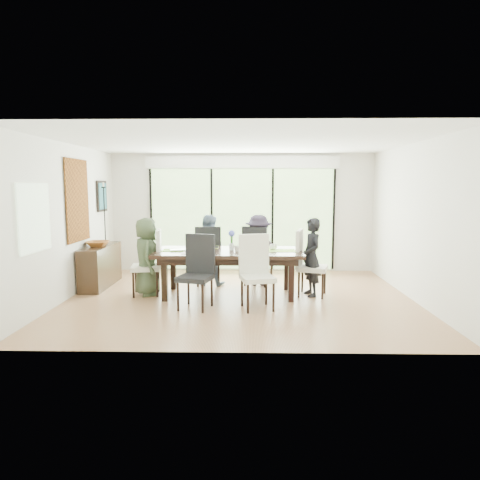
{
  "coord_description": "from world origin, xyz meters",
  "views": [
    {
      "loc": [
        0.16,
        -7.35,
        1.96
      ],
      "look_at": [
        0.0,
        0.25,
        1.0
      ],
      "focal_mm": 32.0,
      "sensor_mm": 36.0,
      "label": 1
    }
  ],
  "objects_px": {
    "vase": "(232,247)",
    "laptop": "(181,250)",
    "chair_near_right": "(258,272)",
    "person_far_left": "(208,250)",
    "person_far_right": "(258,250)",
    "cup_a": "(191,246)",
    "chair_left_end": "(146,262)",
    "person_left_end": "(147,257)",
    "chair_near_left": "(195,272)",
    "table_top": "(229,252)",
    "bowl": "(98,244)",
    "cup_b": "(237,249)",
    "sideboard": "(101,266)",
    "chair_far_left": "(208,255)",
    "cup_c": "(273,247)",
    "person_right_end": "(311,257)",
    "chair_far_right": "(258,255)",
    "chair_right_end": "(312,263)"
  },
  "relations": [
    {
      "from": "chair_left_end",
      "to": "cup_a",
      "type": "bearing_deg",
      "value": 91.87
    },
    {
      "from": "chair_near_right",
      "to": "vase",
      "type": "distance_m",
      "value": 1.06
    },
    {
      "from": "chair_right_end",
      "to": "chair_left_end",
      "type": "bearing_deg",
      "value": 105.47
    },
    {
      "from": "chair_near_left",
      "to": "bowl",
      "type": "height_order",
      "value": "chair_near_left"
    },
    {
      "from": "person_left_end",
      "to": "sideboard",
      "type": "xyz_separation_m",
      "value": [
        -1.08,
        0.66,
        -0.3
      ]
    },
    {
      "from": "table_top",
      "to": "person_left_end",
      "type": "height_order",
      "value": "person_left_end"
    },
    {
      "from": "person_far_right",
      "to": "cup_c",
      "type": "bearing_deg",
      "value": 106.5
    },
    {
      "from": "person_far_left",
      "to": "sideboard",
      "type": "bearing_deg",
      "value": 15.77
    },
    {
      "from": "chair_near_left",
      "to": "chair_near_right",
      "type": "xyz_separation_m",
      "value": [
        1.0,
        0.0,
        0.0
      ]
    },
    {
      "from": "cup_a",
      "to": "sideboard",
      "type": "distance_m",
      "value": 1.98
    },
    {
      "from": "chair_near_right",
      "to": "chair_right_end",
      "type": "bearing_deg",
      "value": 27.2
    },
    {
      "from": "laptop",
      "to": "chair_right_end",
      "type": "bearing_deg",
      "value": -11.11
    },
    {
      "from": "chair_near_left",
      "to": "person_far_left",
      "type": "distance_m",
      "value": 1.7
    },
    {
      "from": "cup_a",
      "to": "sideboard",
      "type": "bearing_deg",
      "value": 164.72
    },
    {
      "from": "chair_near_right",
      "to": "cup_c",
      "type": "bearing_deg",
      "value": 58.99
    },
    {
      "from": "vase",
      "to": "laptop",
      "type": "distance_m",
      "value": 0.91
    },
    {
      "from": "chair_far_left",
      "to": "cup_c",
      "type": "height_order",
      "value": "chair_far_left"
    },
    {
      "from": "chair_near_left",
      "to": "person_far_left",
      "type": "height_order",
      "value": "person_far_left"
    },
    {
      "from": "chair_near_right",
      "to": "person_right_end",
      "type": "height_order",
      "value": "person_right_end"
    },
    {
      "from": "chair_far_right",
      "to": "sideboard",
      "type": "relative_size",
      "value": 0.84
    },
    {
      "from": "chair_far_left",
      "to": "chair_near_left",
      "type": "xyz_separation_m",
      "value": [
        -0.05,
        -1.72,
        0.0
      ]
    },
    {
      "from": "person_far_left",
      "to": "person_far_right",
      "type": "distance_m",
      "value": 1.0
    },
    {
      "from": "chair_right_end",
      "to": "chair_far_left",
      "type": "xyz_separation_m",
      "value": [
        -1.95,
        0.85,
        0.0
      ]
    },
    {
      "from": "cup_a",
      "to": "chair_left_end",
      "type": "bearing_deg",
      "value": -169.38
    },
    {
      "from": "person_right_end",
      "to": "person_far_right",
      "type": "height_order",
      "value": "same"
    },
    {
      "from": "chair_near_right",
      "to": "laptop",
      "type": "bearing_deg",
      "value": 136.47
    },
    {
      "from": "table_top",
      "to": "chair_right_end",
      "type": "relative_size",
      "value": 2.18
    },
    {
      "from": "table_top",
      "to": "laptop",
      "type": "relative_size",
      "value": 7.27
    },
    {
      "from": "cup_a",
      "to": "sideboard",
      "type": "height_order",
      "value": "cup_a"
    },
    {
      "from": "chair_far_left",
      "to": "chair_near_left",
      "type": "relative_size",
      "value": 1.0
    },
    {
      "from": "chair_far_right",
      "to": "person_far_right",
      "type": "bearing_deg",
      "value": 110.76
    },
    {
      "from": "person_left_end",
      "to": "cup_c",
      "type": "bearing_deg",
      "value": -101.85
    },
    {
      "from": "person_left_end",
      "to": "person_far_right",
      "type": "height_order",
      "value": "same"
    },
    {
      "from": "table_top",
      "to": "person_right_end",
      "type": "bearing_deg",
      "value": 0.0
    },
    {
      "from": "sideboard",
      "to": "person_left_end",
      "type": "bearing_deg",
      "value": -31.37
    },
    {
      "from": "chair_far_left",
      "to": "sideboard",
      "type": "height_order",
      "value": "chair_far_left"
    },
    {
      "from": "chair_left_end",
      "to": "chair_near_right",
      "type": "distance_m",
      "value": 2.18
    },
    {
      "from": "chair_near_right",
      "to": "person_left_end",
      "type": "height_order",
      "value": "person_left_end"
    },
    {
      "from": "table_top",
      "to": "chair_near_right",
      "type": "relative_size",
      "value": 2.18
    },
    {
      "from": "chair_near_left",
      "to": "person_left_end",
      "type": "relative_size",
      "value": 0.85
    },
    {
      "from": "person_left_end",
      "to": "vase",
      "type": "xyz_separation_m",
      "value": [
        1.53,
        0.05,
        0.18
      ]
    },
    {
      "from": "bowl",
      "to": "cup_b",
      "type": "bearing_deg",
      "value": -13.65
    },
    {
      "from": "chair_near_left",
      "to": "person_left_end",
      "type": "bearing_deg",
      "value": 153.73
    },
    {
      "from": "chair_far_right",
      "to": "bowl",
      "type": "distance_m",
      "value": 3.13
    },
    {
      "from": "person_left_end",
      "to": "cup_c",
      "type": "distance_m",
      "value": 2.29
    },
    {
      "from": "person_right_end",
      "to": "sideboard",
      "type": "distance_m",
      "value": 4.1
    },
    {
      "from": "person_left_end",
      "to": "person_right_end",
      "type": "xyz_separation_m",
      "value": [
        2.96,
        0.0,
        0.0
      ]
    },
    {
      "from": "chair_far_right",
      "to": "person_left_end",
      "type": "xyz_separation_m",
      "value": [
        -2.03,
        -0.85,
        0.1
      ]
    },
    {
      "from": "chair_left_end",
      "to": "vase",
      "type": "height_order",
      "value": "chair_left_end"
    },
    {
      "from": "chair_far_left",
      "to": "cup_a",
      "type": "bearing_deg",
      "value": 65.93
    }
  ]
}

